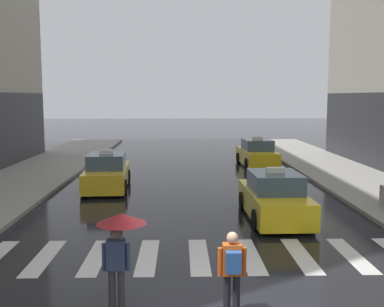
# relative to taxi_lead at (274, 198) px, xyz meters

# --- Properties ---
(crosswalk_markings) EXTENTS (11.30, 2.80, 0.01)m
(crosswalk_markings) POSITION_rel_taxi_lead_xyz_m (-2.72, -3.71, -0.72)
(crosswalk_markings) COLOR silver
(crosswalk_markings) RESTS_ON ground
(taxi_lead) EXTENTS (2.00, 4.57, 1.80)m
(taxi_lead) POSITION_rel_taxi_lead_xyz_m (0.00, 0.00, 0.00)
(taxi_lead) COLOR yellow
(taxi_lead) RESTS_ON ground
(taxi_second) EXTENTS (2.12, 4.62, 1.80)m
(taxi_second) POSITION_rel_taxi_lead_xyz_m (-6.54, 5.35, 0.00)
(taxi_second) COLOR gold
(taxi_second) RESTS_ON ground
(taxi_third) EXTENTS (2.11, 4.62, 1.80)m
(taxi_third) POSITION_rel_taxi_lead_xyz_m (1.42, 12.19, 0.00)
(taxi_third) COLOR yellow
(taxi_third) RESTS_ON ground
(pedestrian_with_umbrella) EXTENTS (0.96, 0.96, 1.94)m
(pedestrian_with_umbrella) POSITION_rel_taxi_lead_xyz_m (-4.39, -6.73, 0.79)
(pedestrian_with_umbrella) COLOR #333338
(pedestrian_with_umbrella) RESTS_ON ground
(pedestrian_with_backpack) EXTENTS (0.55, 0.43, 1.65)m
(pedestrian_with_backpack) POSITION_rel_taxi_lead_xyz_m (-2.23, -7.09, 0.25)
(pedestrian_with_backpack) COLOR black
(pedestrian_with_backpack) RESTS_ON ground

